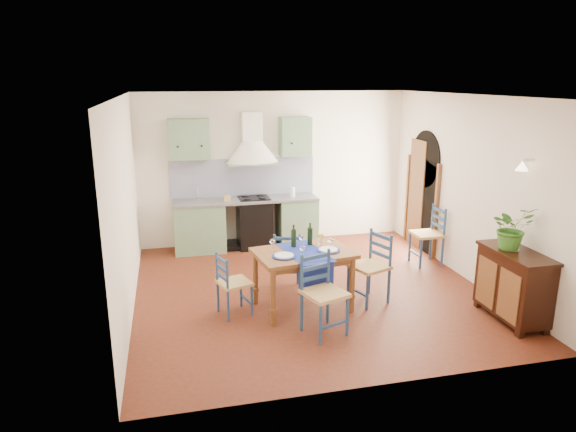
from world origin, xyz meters
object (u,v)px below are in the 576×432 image
Objects in this scene: dining_table at (304,258)px; sideboard at (513,283)px; chair_near at (323,293)px; potted_plant at (512,228)px.

sideboard is at bearing -21.22° from dining_table.
sideboard is (2.50, -0.97, -0.20)m from dining_table.
potted_plant is (2.42, -0.13, 0.70)m from chair_near.
dining_table is 2.44× the size of potted_plant.
chair_near is 2.53m from potted_plant.
dining_table is 0.76m from chair_near.
dining_table is 2.66m from potted_plant.
dining_table reaches higher than chair_near.
potted_plant is (-0.03, 0.11, 0.71)m from sideboard.
potted_plant reaches higher than chair_near.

